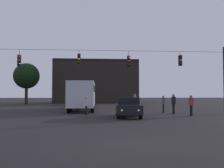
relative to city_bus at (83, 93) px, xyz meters
The scene contains 12 objects.
ground_plane 6.23m from the city_bus, 69.20° to the left, with size 168.00×168.00×0.00m, color black.
overhead_signal_span 6.60m from the city_bus, 71.09° to the right, with size 22.35×0.44×6.11m.
city_bus is the anchor object (origin of this frame).
car_near_right 9.54m from the city_bus, 66.46° to the right, with size 2.09×4.43×1.52m.
car_far_left 10.78m from the city_bus, 91.47° to the left, with size 2.16×4.45×1.52m.
pedestrian_crossing_left 6.60m from the city_bus, 85.29° to the right, with size 0.33×0.41×1.54m.
pedestrian_crossing_center 12.19m from the city_bus, 41.71° to the right, with size 0.28×0.38×1.70m.
pedestrian_crossing_right 10.33m from the city_bus, 36.70° to the right, with size 0.27×0.38×1.79m.
pedestrian_near_bus 9.13m from the city_bus, 31.41° to the right, with size 0.28×0.39×1.63m.
pedestrian_trailing 7.10m from the city_bus, 45.22° to the right, with size 0.25×0.37×1.76m.
corner_building 23.57m from the city_bus, 85.85° to the left, with size 16.34×9.70×8.45m.
tree_left_silhouette 19.87m from the city_bus, 122.64° to the left, with size 4.50×4.50×7.21m.
Camera 1 is at (-1.02, -8.58, 1.78)m, focal length 39.31 mm.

